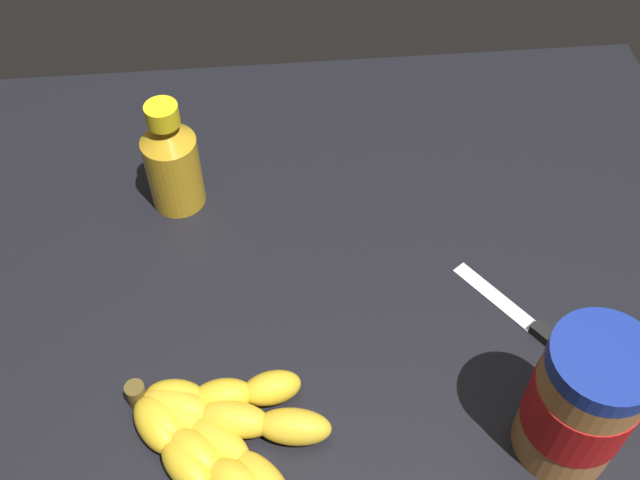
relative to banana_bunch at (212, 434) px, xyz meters
The scene contains 5 objects.
ground_plane 25.38cm from the banana_bunch, 128.18° to the right, with size 95.68×79.32×4.93cm, color black.
banana_bunch is the anchor object (origin of this frame).
peanut_butter_jar 34.75cm from the banana_bunch, behind, with size 9.65×9.65×16.61cm.
honey_bottle 33.76cm from the banana_bunch, 82.72° to the right, with size 6.60×6.60×15.20cm.
butter_knife 36.31cm from the banana_bunch, 163.23° to the right, with size 11.91×15.66×1.20cm.
Camera 1 is at (7.94, 52.60, 70.58)cm, focal length 42.55 mm.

